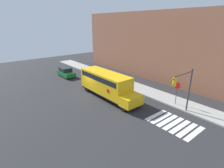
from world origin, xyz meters
TOP-DOWN VIEW (x-y plane):
  - ground_plane at (0.00, 0.00)m, footprint 60.00×60.00m
  - sidewalk_strip at (0.00, 6.50)m, footprint 44.00×3.00m
  - building_backdrop at (0.00, 13.00)m, footprint 32.00×4.00m
  - crosswalk_stripes at (11.71, 2.00)m, footprint 4.70×3.20m
  - school_bus at (2.28, 1.02)m, footprint 9.69×2.57m
  - parked_car at (-9.58, 0.84)m, footprint 4.05×1.82m
  - stop_sign at (9.52, 5.72)m, footprint 0.78×0.10m
  - traffic_light at (11.17, 4.11)m, footprint 0.28×3.40m

SIDE VIEW (x-z plane):
  - ground_plane at x=0.00m, z-range 0.00..0.00m
  - crosswalk_stripes at x=11.71m, z-range 0.00..0.01m
  - sidewalk_strip at x=0.00m, z-range 0.00..0.15m
  - parked_car at x=-9.58m, z-range -0.02..1.61m
  - school_bus at x=2.28m, z-range 0.23..3.44m
  - stop_sign at x=9.52m, z-range 0.50..3.39m
  - traffic_light at x=11.17m, z-range 0.82..5.68m
  - building_backdrop at x=0.00m, z-range 0.00..11.10m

